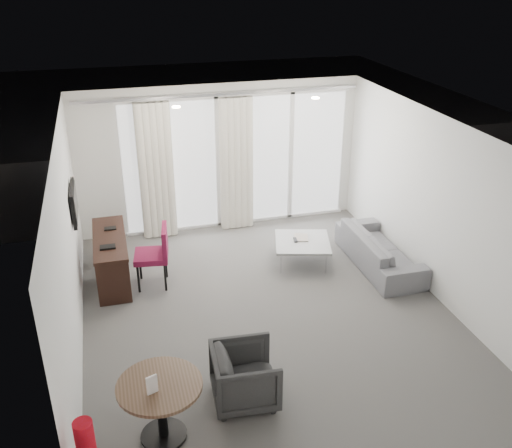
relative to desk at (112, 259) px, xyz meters
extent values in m
cube|color=#52504D|center=(2.03, -1.49, -0.36)|extent=(5.00, 6.00, 0.00)
cube|color=white|center=(2.03, -1.49, 2.24)|extent=(5.00, 6.00, 0.00)
cube|color=silver|center=(-0.47, -1.49, 0.94)|extent=(0.00, 6.00, 2.60)
cube|color=silver|center=(4.53, -1.49, 0.94)|extent=(0.00, 6.00, 2.60)
cube|color=silver|center=(2.03, -4.49, 0.94)|extent=(5.00, 0.00, 2.60)
cylinder|color=#FFE0B2|center=(1.13, 0.11, 2.23)|extent=(0.12, 0.12, 0.02)
cylinder|color=#FFE0B2|center=(3.23, 0.11, 2.23)|extent=(0.12, 0.12, 0.02)
imported|color=#292929|center=(1.31, -3.07, -0.03)|extent=(0.77, 0.75, 0.66)
imported|color=slate|center=(4.14, -0.67, -0.08)|extent=(0.74, 1.90, 0.56)
cube|color=#4D4D50|center=(2.33, 3.01, -0.42)|extent=(5.60, 3.00, 0.12)
camera|label=1|loc=(0.13, -7.90, 4.20)|focal=40.00mm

